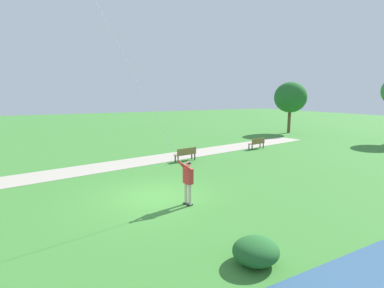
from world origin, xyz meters
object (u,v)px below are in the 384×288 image
park_bench_far_walkway (257,143)px  tree_treeline_center (290,97)px  person_kite_flyer (188,179)px  lakeside_shrub (256,251)px  park_bench_near_walkway (186,153)px

park_bench_far_walkway → tree_treeline_center: size_ratio=0.27×
person_kite_flyer → tree_treeline_center: size_ratio=0.32×
person_kite_flyer → tree_treeline_center: 24.76m
lakeside_shrub → park_bench_far_walkway: bearing=139.1°
park_bench_near_walkway → tree_treeline_center: size_ratio=0.27×
person_kite_flyer → park_bench_near_walkway: 7.63m
park_bench_near_walkway → park_bench_far_walkway: bearing=99.1°
tree_treeline_center → lakeside_shrub: bearing=-48.2°
person_kite_flyer → lakeside_shrub: person_kite_flyer is taller
tree_treeline_center → person_kite_flyer: bearing=-55.3°
person_kite_flyer → park_bench_near_walkway: bearing=153.4°
park_bench_far_walkway → lakeside_shrub: park_bench_far_walkway is taller
person_kite_flyer → tree_treeline_center: (-13.99, 20.21, 2.93)m
tree_treeline_center → lakeside_shrub: (18.35, -20.53, -3.64)m
park_bench_near_walkway → lakeside_shrub: bearing=-18.4°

